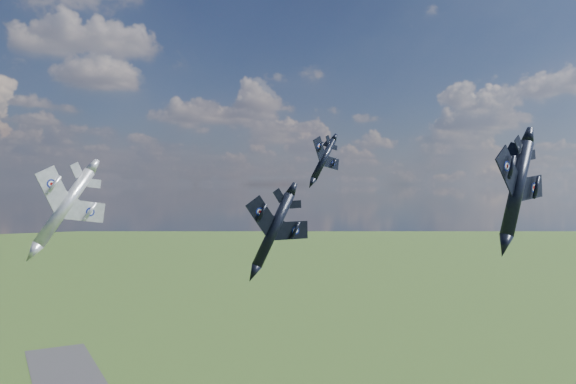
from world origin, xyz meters
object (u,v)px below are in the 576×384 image
jet_high_navy (323,160)px  jet_lead_navy (274,230)px  jet_left_silver (65,207)px  jet_right_navy (517,188)px

jet_high_navy → jet_lead_navy: bearing=-148.6°
jet_high_navy → jet_left_silver: 49.88m
jet_right_navy → jet_high_navy: jet_high_navy is taller
jet_high_navy → jet_left_silver: jet_high_navy is taller
jet_right_navy → jet_lead_navy: bearing=118.6°
jet_lead_navy → jet_right_navy: size_ratio=0.93×
jet_high_navy → jet_left_silver: bearing=178.1°
jet_high_navy → jet_left_silver: (-47.49, -13.22, -7.64)m
jet_lead_navy → jet_left_silver: bearing=149.5°
jet_right_navy → jet_left_silver: size_ratio=0.91×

